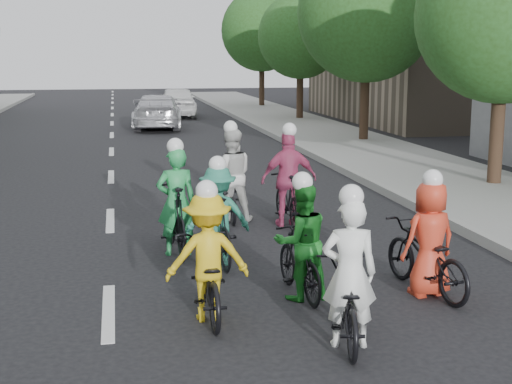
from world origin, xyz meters
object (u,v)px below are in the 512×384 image
object	(u,v)px
cyclist_4	(427,251)
cyclist_5	(176,213)
cyclist_1	(301,251)
cyclist_2	(207,268)
follow_car_lead	(158,111)
cyclist_3	(288,188)
cyclist_7	(218,222)
cyclist_6	(231,184)
cyclist_0	(347,293)
follow_car_trail	(177,101)

from	to	relation	value
cyclist_4	cyclist_5	bearing A→B (deg)	-50.56
cyclist_1	cyclist_2	size ratio (longest dim) A/B	0.94
cyclist_4	follow_car_lead	distance (m)	22.50
cyclist_3	cyclist_7	bearing A→B (deg)	51.63
cyclist_1	cyclist_7	size ratio (longest dim) A/B	0.92
cyclist_6	cyclist_7	xyz separation A→B (m)	(-0.64, -2.79, -0.05)
cyclist_4	cyclist_0	bearing A→B (deg)	31.40
cyclist_4	follow_car_trail	world-z (taller)	cyclist_4
cyclist_0	cyclist_7	size ratio (longest dim) A/B	0.98
cyclist_2	follow_car_trail	size ratio (longest dim) A/B	0.38
cyclist_1	cyclist_3	world-z (taller)	cyclist_3
cyclist_0	cyclist_3	bearing A→B (deg)	-85.64
cyclist_0	cyclist_1	xyz separation A→B (m)	(-0.11, 1.53, 0.05)
cyclist_7	cyclist_2	bearing A→B (deg)	74.39
cyclist_1	cyclist_5	bearing A→B (deg)	-65.65
cyclist_7	follow_car_trail	xyz separation A→B (m)	(1.67, 26.18, 0.14)
cyclist_1	cyclist_6	distance (m)	4.52
cyclist_7	cyclist_6	bearing A→B (deg)	-107.33
cyclist_0	cyclist_2	world-z (taller)	cyclist_0
cyclist_3	cyclist_7	xyz separation A→B (m)	(-1.60, -2.14, -0.06)
cyclist_6	follow_car_lead	xyz separation A→B (m)	(-0.30, 17.71, 0.04)
cyclist_0	follow_car_lead	xyz separation A→B (m)	(-0.59, 23.76, 0.16)
cyclist_1	cyclist_4	bearing A→B (deg)	168.65
cyclist_2	follow_car_trail	world-z (taller)	cyclist_2
cyclist_1	cyclist_6	size ratio (longest dim) A/B	0.87
cyclist_0	cyclist_5	world-z (taller)	cyclist_5
cyclist_5	follow_car_lead	size ratio (longest dim) A/B	0.38
cyclist_0	cyclist_7	bearing A→B (deg)	-62.56
cyclist_3	cyclist_0	bearing A→B (deg)	81.36
cyclist_1	cyclist_6	xyz separation A→B (m)	(-0.18, 4.51, 0.07)
cyclist_2	cyclist_4	size ratio (longest dim) A/B	0.93
cyclist_3	cyclist_4	world-z (taller)	cyclist_3
cyclist_3	cyclist_6	size ratio (longest dim) A/B	1.00
cyclist_5	cyclist_6	distance (m)	2.43
cyclist_1	follow_car_trail	size ratio (longest dim) A/B	0.36
cyclist_3	follow_car_trail	distance (m)	24.04
cyclist_3	cyclist_7	size ratio (longest dim) A/B	1.05
cyclist_1	cyclist_4	size ratio (longest dim) A/B	0.87
cyclist_3	cyclist_7	world-z (taller)	cyclist_3
follow_car_lead	cyclist_5	bearing A→B (deg)	92.57
cyclist_2	cyclist_3	distance (m)	4.80
cyclist_5	follow_car_lead	world-z (taller)	cyclist_5
cyclist_5	cyclist_7	world-z (taller)	cyclist_5
cyclist_5	cyclist_6	xyz separation A→B (m)	(1.20, 2.11, 0.04)
cyclist_3	follow_car_lead	world-z (taller)	cyclist_3
cyclist_2	follow_car_trail	distance (m)	28.46
cyclist_6	cyclist_1	bearing A→B (deg)	95.68
cyclist_7	follow_car_lead	world-z (taller)	cyclist_7
cyclist_4	cyclist_7	xyz separation A→B (m)	(-2.47, 1.89, 0.06)
cyclist_4	cyclist_7	bearing A→B (deg)	-47.57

